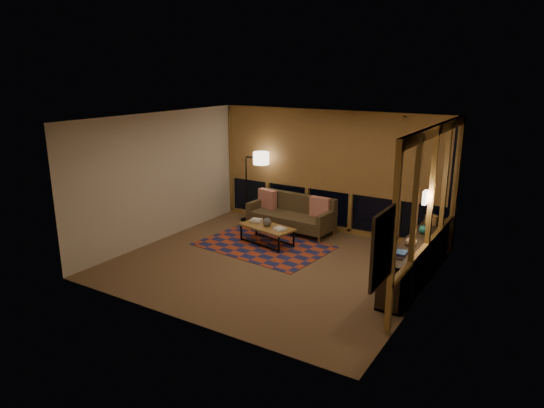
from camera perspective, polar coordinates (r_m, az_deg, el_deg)
The scene contains 21 objects.
floor at distance 9.19m, azimuth -0.02°, elevation -7.02°, with size 5.50×5.00×0.01m, color brown.
ceiling at distance 8.54m, azimuth -0.02°, elevation 9.98°, with size 5.50×5.00×0.01m, color beige.
walls at distance 8.77m, azimuth -0.02°, elevation 1.16°, with size 5.51×5.01×2.70m.
window_wall_back at distance 10.86m, azimuth 6.76°, elevation 3.85°, with size 5.30×0.16×2.60m, color olive, non-canonical shape.
window_wall_right at distance 8.31m, azimuth 18.16°, elevation -0.42°, with size 0.16×3.70×2.60m, color olive, non-canonical shape.
wall_art at distance 6.02m, azimuth 12.79°, elevation -5.00°, with size 0.06×0.74×0.94m, color red, non-canonical shape.
wall_sconce at distance 8.14m, azimuth 17.61°, elevation 0.74°, with size 0.12×0.18×0.22m, color beige, non-canonical shape.
sofa at distance 10.89m, azimuth 2.21°, elevation -1.19°, with size 1.94×0.79×0.79m, color brown, non-canonical shape.
pillow_left at distance 11.32m, azimuth -0.56°, elevation 0.69°, with size 0.47×0.16×0.47m, color red, non-canonical shape.
pillow_right at distance 10.69m, azimuth 5.70°, elevation -0.27°, with size 0.47×0.16×0.47m, color red, non-canonical shape.
area_rug at distance 10.08m, azimuth -1.02°, elevation -4.93°, with size 2.59×1.73×0.01m, color #A74023.
coffee_table at distance 10.12m, azimuth -0.59°, elevation -3.68°, with size 1.18×0.54×0.39m, color olive, non-canonical shape.
book_stack_a at distance 10.31m, azimuth -1.88°, elevation -1.99°, with size 0.22×0.18×0.07m, color white, non-canonical shape.
book_stack_b at distance 9.82m, azimuth 0.97°, elevation -2.92°, with size 0.25×0.20×0.05m, color white, non-canonical shape.
ceramic_pot at distance 10.03m, azimuth -0.58°, elevation -2.13°, with size 0.18×0.18×0.18m, color black.
floor_lamp at distance 11.58m, azimuth -3.04°, elevation 2.14°, with size 0.57×0.37×1.70m, color black, non-canonical shape.
bookshelf at distance 8.79m, azimuth 16.65°, elevation -6.17°, with size 0.40×2.99×0.75m, color black, non-canonical shape.
basket at distance 9.48m, azimuth 18.22°, elevation -1.79°, with size 0.23×0.23×0.17m, color #AE794F.
teal_bowl at distance 8.90m, azimuth 17.36°, elevation -2.89°, with size 0.15×0.15×0.15m, color #1B665C.
vase at distance 8.24m, azimuth 16.09°, elevation -4.11°, with size 0.18×0.18×0.19m, color tan.
shelf_book_stack at distance 7.76m, azimuth 14.94°, elevation -5.67°, with size 0.19×0.27×0.08m, color white, non-canonical shape.
Camera 1 is at (4.47, -7.22, 3.51)m, focal length 32.00 mm.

